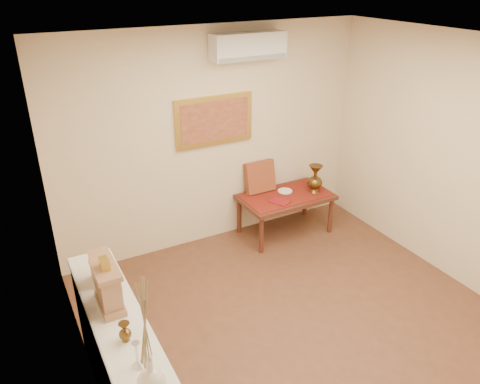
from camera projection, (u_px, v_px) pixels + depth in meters
floor at (317, 340)px, 4.53m from camera, size 4.50×4.50×0.00m
ceiling at (344, 53)px, 3.36m from camera, size 4.50×4.50×0.00m
wall_back at (214, 140)px, 5.73m from camera, size 4.00×0.02×2.70m
wall_left at (86, 287)px, 3.09m from camera, size 0.02×4.50×2.70m
white_vase at (147, 343)px, 2.52m from camera, size 0.17×0.17×0.91m
candlestick at (137, 355)px, 2.92m from camera, size 0.09×0.09×0.19m
brass_urn_small at (125, 329)px, 3.12m from camera, size 0.09×0.09×0.19m
table_cloth at (286, 195)px, 6.14m from camera, size 1.14×0.59×0.01m
brass_urn_tall at (315, 176)px, 6.13m from camera, size 0.20×0.20×0.46m
plate at (285, 191)px, 6.23m from camera, size 0.19×0.19×0.01m
menu at (279, 201)px, 5.96m from camera, size 0.28×0.30×0.01m
cushion at (260, 177)px, 6.16m from camera, size 0.41×0.18×0.42m
display_ledge at (126, 372)px, 3.54m from camera, size 0.37×2.02×0.98m
mantel_clock at (108, 286)px, 3.41m from camera, size 0.17×0.36×0.41m
wooden_chest at (102, 267)px, 3.72m from camera, size 0.16×0.21×0.24m
low_table at (286, 200)px, 6.17m from camera, size 1.20×0.70×0.55m
painting at (214, 121)px, 5.60m from camera, size 1.00×0.06×0.60m
ac_unit at (248, 46)px, 5.32m from camera, size 0.90×0.25×0.30m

